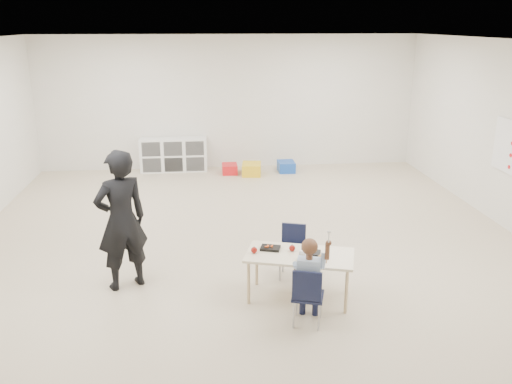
{
  "coord_description": "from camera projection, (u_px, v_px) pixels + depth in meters",
  "views": [
    {
      "loc": [
        -0.62,
        -7.01,
        3.04
      ],
      "look_at": [
        0.1,
        -0.1,
        0.85
      ],
      "focal_mm": 38.0,
      "sensor_mm": 36.0,
      "label": 1
    }
  ],
  "objects": [
    {
      "name": "bin_red",
      "position": [
        230.0,
        169.0,
        11.33
      ],
      "size": [
        0.31,
        0.4,
        0.19
      ],
      "primitive_type": "cube",
      "rotation": [
        0.0,
        0.0,
        -0.01
      ],
      "color": "red",
      "rests_on": "ground"
    },
    {
      "name": "bin_blue",
      "position": [
        286.0,
        166.0,
        11.47
      ],
      "size": [
        0.34,
        0.44,
        0.21
      ],
      "primitive_type": "cube",
      "rotation": [
        0.0,
        0.0,
        0.0
      ],
      "color": "#1748AF",
      "rests_on": "ground"
    },
    {
      "name": "room",
      "position": [
        248.0,
        151.0,
        7.2
      ],
      "size": [
        9.0,
        9.02,
        2.8
      ],
      "color": "beige",
      "rests_on": "ground"
    },
    {
      "name": "chair_far",
      "position": [
        292.0,
        253.0,
        6.65
      ],
      "size": [
        0.39,
        0.38,
        0.66
      ],
      "primitive_type": null,
      "rotation": [
        0.0,
        0.0,
        -0.3
      ],
      "color": "black",
      "rests_on": "ground"
    },
    {
      "name": "lunch_tray_near",
      "position": [
        310.0,
        253.0,
        6.07
      ],
      "size": [
        0.26,
        0.22,
        0.03
      ],
      "primitive_type": "cube",
      "rotation": [
        0.0,
        0.0,
        -0.3
      ],
      "color": "black",
      "rests_on": "table"
    },
    {
      "name": "rules_poster",
      "position": [
        505.0,
        145.0,
        8.21
      ],
      "size": [
        0.02,
        0.6,
        0.8
      ],
      "primitive_type": "cube",
      "color": "white",
      "rests_on": "room"
    },
    {
      "name": "cubby_shelf",
      "position": [
        174.0,
        155.0,
        11.46
      ],
      "size": [
        1.4,
        0.4,
        0.7
      ],
      "primitive_type": "cube",
      "color": "white",
      "rests_on": "ground"
    },
    {
      "name": "apple_near",
      "position": [
        292.0,
        248.0,
        6.14
      ],
      "size": [
        0.07,
        0.07,
        0.07
      ],
      "primitive_type": "sphere",
      "color": "maroon",
      "rests_on": "table"
    },
    {
      "name": "child",
      "position": [
        308.0,
        278.0,
        5.57
      ],
      "size": [
        0.55,
        0.55,
        1.04
      ],
      "primitive_type": null,
      "rotation": [
        0.0,
        0.0,
        -0.3
      ],
      "color": "#B5CBF5",
      "rests_on": "chair_near"
    },
    {
      "name": "table",
      "position": [
        299.0,
        276.0,
        6.15
      ],
      "size": [
        1.32,
        0.92,
        0.55
      ],
      "rotation": [
        0.0,
        0.0,
        -0.3
      ],
      "color": "#F1E0C1",
      "rests_on": "ground"
    },
    {
      "name": "chair_near",
      "position": [
        308.0,
        295.0,
        5.62
      ],
      "size": [
        0.39,
        0.38,
        0.66
      ],
      "primitive_type": null,
      "rotation": [
        0.0,
        0.0,
        -0.3
      ],
      "color": "black",
      "rests_on": "ground"
    },
    {
      "name": "milk_carton",
      "position": [
        302.0,
        255.0,
        5.92
      ],
      "size": [
        0.09,
        0.09,
        0.1
      ],
      "primitive_type": "cube",
      "rotation": [
        0.0,
        0.0,
        -0.3
      ],
      "color": "white",
      "rests_on": "table"
    },
    {
      "name": "adult",
      "position": [
        121.0,
        220.0,
        6.27
      ],
      "size": [
        0.73,
        0.64,
        1.68
      ],
      "primitive_type": "imported",
      "rotation": [
        0.0,
        0.0,
        3.62
      ],
      "color": "black",
      "rests_on": "ground"
    },
    {
      "name": "bread_roll",
      "position": [
        322.0,
        258.0,
        5.9
      ],
      "size": [
        0.09,
        0.09,
        0.07
      ],
      "primitive_type": "ellipsoid",
      "color": "tan",
      "rests_on": "table"
    },
    {
      "name": "lunch_tray_far",
      "position": [
        270.0,
        248.0,
        6.2
      ],
      "size": [
        0.26,
        0.22,
        0.03
      ],
      "primitive_type": "cube",
      "rotation": [
        0.0,
        0.0,
        -0.3
      ],
      "color": "black",
      "rests_on": "table"
    },
    {
      "name": "apple_far",
      "position": [
        254.0,
        250.0,
        6.09
      ],
      "size": [
        0.07,
        0.07,
        0.07
      ],
      "primitive_type": "sphere",
      "color": "maroon",
      "rests_on": "table"
    },
    {
      "name": "bin_yellow",
      "position": [
        252.0,
        169.0,
        11.23
      ],
      "size": [
        0.44,
        0.53,
        0.24
      ],
      "primitive_type": "cube",
      "rotation": [
        0.0,
        0.0,
        -0.13
      ],
      "color": "yellow",
      "rests_on": "ground"
    }
  ]
}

